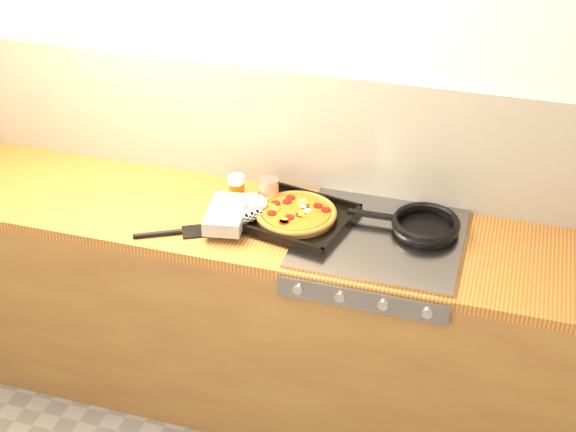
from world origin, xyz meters
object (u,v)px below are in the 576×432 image
(tomato_can, at_px, (269,191))
(frying_pan, at_px, (424,225))
(pizza_on_tray, at_px, (278,214))
(juice_glass, at_px, (237,188))

(tomato_can, bearing_deg, frying_pan, -3.74)
(pizza_on_tray, xyz_separation_m, tomato_can, (-0.08, 0.13, 0.01))
(juice_glass, bearing_deg, pizza_on_tray, -28.58)
(frying_pan, height_order, juice_glass, juice_glass)
(tomato_can, height_order, juice_glass, same)
(tomato_can, bearing_deg, juice_glass, -171.11)
(pizza_on_tray, height_order, juice_glass, juice_glass)
(tomato_can, distance_m, juice_glass, 0.13)
(pizza_on_tray, bearing_deg, tomato_can, 120.23)
(frying_pan, bearing_deg, pizza_on_tray, -170.46)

